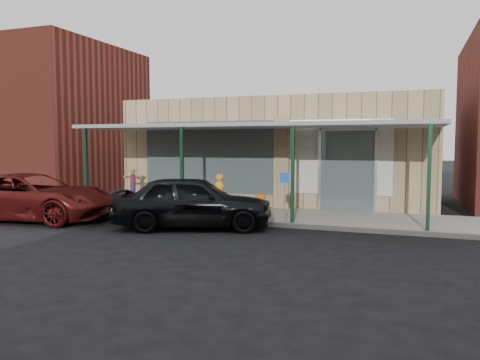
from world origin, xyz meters
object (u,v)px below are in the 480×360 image
(barrel_pumpkin, at_px, (261,205))
(handicap_sign, at_px, (285,190))
(barrel_scarecrow, at_px, (133,191))
(parked_sedan, at_px, (193,202))
(car_maroon, at_px, (31,197))

(barrel_pumpkin, height_order, handicap_sign, handicap_sign)
(barrel_scarecrow, height_order, parked_sedan, parked_sedan)
(barrel_scarecrow, height_order, barrel_pumpkin, barrel_scarecrow)
(handicap_sign, relative_size, car_maroon, 0.27)
(barrel_scarecrow, xyz_separation_m, barrel_pumpkin, (5.34, -0.57, -0.22))
(barrel_pumpkin, xyz_separation_m, parked_sedan, (-1.24, -2.65, 0.38))
(barrel_pumpkin, height_order, car_maroon, car_maroon)
(handicap_sign, distance_m, car_maroon, 8.12)
(handicap_sign, bearing_deg, car_maroon, 176.28)
(car_maroon, bearing_deg, handicap_sign, -86.00)
(barrel_scarecrow, relative_size, parked_sedan, 0.28)
(handicap_sign, height_order, car_maroon, handicap_sign)
(barrel_scarecrow, height_order, handicap_sign, handicap_sign)
(barrel_scarecrow, xyz_separation_m, handicap_sign, (6.50, -1.87, 0.46))
(handicap_sign, relative_size, parked_sedan, 0.29)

